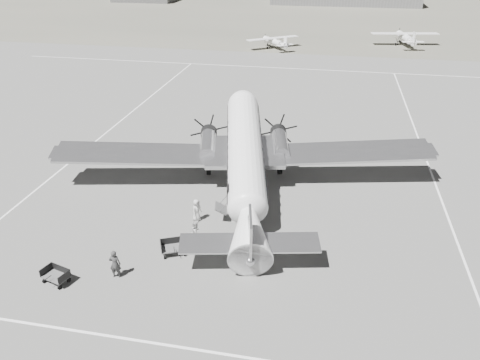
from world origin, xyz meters
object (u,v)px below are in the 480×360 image
light_plane_left (274,43)px  dc3_airliner (245,160)px  baggage_cart_near (173,248)px  passenger (197,210)px  light_plane_right (405,39)px  ground_crew (115,264)px  ramp_agent (196,233)px  baggage_cart_far (56,276)px

light_plane_left → dc3_airliner: bearing=-122.3°
dc3_airliner → baggage_cart_near: size_ratio=18.48×
light_plane_left → passenger: bearing=-125.2°
light_plane_right → ground_crew: bearing=-118.5°
baggage_cart_near → ramp_agent: (1.07, 1.31, 0.37)m
light_plane_right → baggage_cart_far: 75.94m
dc3_airliner → ramp_agent: size_ratio=17.97×
dc3_airliner → light_plane_left: bearing=82.9°
light_plane_left → light_plane_right: size_ratio=0.83×
dc3_airliner → ramp_agent: (-1.80, -6.85, -1.97)m
dc3_airliner → light_plane_right: bearing=61.1°
dc3_airliner → ground_crew: 12.25m
ground_crew → passenger: ground_crew is taller
light_plane_left → passenger: (2.21, -56.60, -0.22)m
baggage_cart_far → passenger: 9.73m
ground_crew → ramp_agent: ground_crew is taller
light_plane_right → ground_crew: 73.88m
light_plane_left → ground_crew: light_plane_left is taller
passenger → baggage_cart_near: bearing=-161.7°
baggage_cart_near → ramp_agent: size_ratio=0.97×
light_plane_left → baggage_cart_near: size_ratio=6.20×
ramp_agent → light_plane_right: bearing=-12.4°
baggage_cart_far → passenger: (5.87, 7.74, 0.37)m
dc3_airliner → passenger: size_ratio=18.35×
dc3_airliner → ground_crew: size_ratio=16.66×
dc3_airliner → baggage_cart_far: size_ratio=19.27×
light_plane_left → passenger: size_ratio=6.15×
ground_crew → ramp_agent: size_ratio=1.08×
light_plane_left → ramp_agent: size_ratio=6.03×
baggage_cart_far → baggage_cart_near: bearing=50.9°
dc3_airliner → light_plane_right: size_ratio=2.47×
dc3_airliner → ground_crew: bearing=-128.5°
dc3_airliner → light_plane_right: 61.94m
baggage_cart_near → ground_crew: size_ratio=0.90×
baggage_cart_near → baggage_cart_far: bearing=-170.4°
ground_crew → light_plane_left: bearing=-99.4°
light_plane_right → ground_crew: light_plane_right is taller
light_plane_right → baggage_cart_far: bearing=-120.5°
dc3_airliner → ramp_agent: bearing=-117.0°
baggage_cart_near → ground_crew: 3.69m
passenger → dc3_airliner: bearing=-7.7°
light_plane_left → ramp_agent: 59.30m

